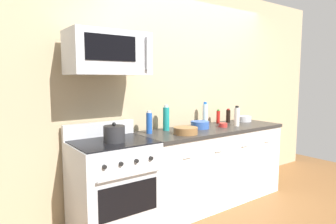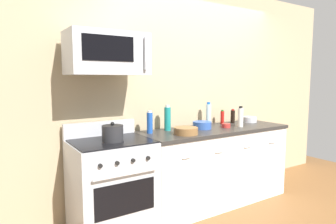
# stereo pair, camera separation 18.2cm
# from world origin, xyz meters

# --- Properties ---
(ground_plane) EXTENTS (6.02, 6.02, 0.00)m
(ground_plane) POSITION_xyz_m (0.00, 0.00, 0.00)
(ground_plane) COLOR brown
(back_wall) EXTENTS (5.01, 0.10, 2.70)m
(back_wall) POSITION_xyz_m (0.00, 0.41, 1.35)
(back_wall) COLOR tan
(back_wall) RESTS_ON ground_plane
(counter_unit) EXTENTS (1.92, 0.66, 0.92)m
(counter_unit) POSITION_xyz_m (0.00, -0.00, 0.46)
(counter_unit) COLOR white
(counter_unit) RESTS_ON ground_plane
(range_oven) EXTENTS (0.76, 0.69, 1.07)m
(range_oven) POSITION_xyz_m (-1.34, 0.00, 0.47)
(range_oven) COLOR #B7BABF
(range_oven) RESTS_ON ground_plane
(microwave) EXTENTS (0.74, 0.44, 0.40)m
(microwave) POSITION_xyz_m (-1.34, 0.05, 1.75)
(microwave) COLOR #B7BABF
(bottle_soda_blue) EXTENTS (0.07, 0.07, 0.25)m
(bottle_soda_blue) POSITION_xyz_m (-0.83, 0.14, 1.04)
(bottle_soda_blue) COLOR #1E4CA5
(bottle_soda_blue) RESTS_ON countertop_slab
(bottle_vinegar_white) EXTENTS (0.07, 0.07, 0.26)m
(bottle_vinegar_white) POSITION_xyz_m (0.33, -0.09, 1.04)
(bottle_vinegar_white) COLOR silver
(bottle_vinegar_white) RESTS_ON countertop_slab
(bottle_sparkling_teal) EXTENTS (0.08, 0.08, 0.30)m
(bottle_sparkling_teal) POSITION_xyz_m (-0.57, 0.18, 1.06)
(bottle_sparkling_teal) COLOR #197F7A
(bottle_sparkling_teal) RESTS_ON countertop_slab
(bottle_hot_sauce_red) EXTENTS (0.05, 0.05, 0.18)m
(bottle_hot_sauce_red) POSITION_xyz_m (0.32, 0.22, 1.01)
(bottle_hot_sauce_red) COLOR #B21914
(bottle_hot_sauce_red) RESTS_ON countertop_slab
(bottle_water_clear) EXTENTS (0.07, 0.07, 0.30)m
(bottle_water_clear) POSITION_xyz_m (0.07, 0.22, 1.06)
(bottle_water_clear) COLOR silver
(bottle_water_clear) RESTS_ON countertop_slab
(bottle_soy_sauce_dark) EXTENTS (0.06, 0.06, 0.19)m
(bottle_soy_sauce_dark) POSITION_xyz_m (0.48, 0.19, 1.01)
(bottle_soy_sauce_dark) COLOR black
(bottle_soy_sauce_dark) RESTS_ON countertop_slab
(bowl_wooden_salad) EXTENTS (0.26, 0.26, 0.08)m
(bowl_wooden_salad) POSITION_xyz_m (-0.54, -0.13, 0.96)
(bowl_wooden_salad) COLOR brown
(bowl_wooden_salad) RESTS_ON countertop_slab
(bowl_red_small) EXTENTS (0.11, 0.11, 0.05)m
(bowl_red_small) POSITION_xyz_m (0.14, -0.04, 0.95)
(bowl_red_small) COLOR #B72D28
(bowl_red_small) RESTS_ON countertop_slab
(bowl_blue_mixing) EXTENTS (0.22, 0.22, 0.09)m
(bowl_blue_mixing) POSITION_xyz_m (-0.16, 0.05, 0.97)
(bowl_blue_mixing) COLOR #2D519E
(bowl_blue_mixing) RESTS_ON countertop_slab
(bowl_steel_prep) EXTENTS (0.20, 0.20, 0.08)m
(bowl_steel_prep) POSITION_xyz_m (0.73, 0.12, 0.96)
(bowl_steel_prep) COLOR #B2B5BA
(bowl_steel_prep) RESTS_ON countertop_slab
(stockpot) EXTENTS (0.20, 0.20, 0.19)m
(stockpot) POSITION_xyz_m (-1.34, -0.05, 1.00)
(stockpot) COLOR #262628
(stockpot) RESTS_ON range_oven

